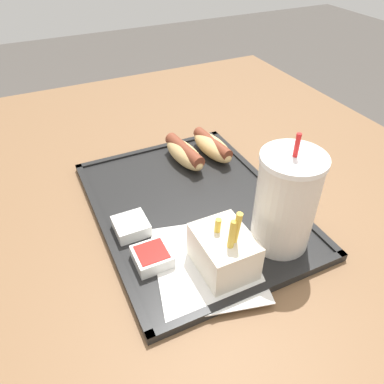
{
  "coord_description": "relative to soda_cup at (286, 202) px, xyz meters",
  "views": [
    {
      "loc": [
        0.42,
        -0.24,
        1.19
      ],
      "look_at": [
        -0.04,
        -0.02,
        0.78
      ],
      "focal_mm": 35.0,
      "sensor_mm": 36.0,
      "label": 1
    }
  ],
  "objects": [
    {
      "name": "dining_table",
      "position": [
        -0.09,
        -0.07,
        -0.46
      ],
      "size": [
        1.43,
        1.09,
        0.74
      ],
      "color": "brown",
      "rests_on": "ground_plane"
    },
    {
      "name": "food_tray",
      "position": [
        -0.14,
        -0.09,
        -0.09
      ],
      "size": [
        0.43,
        0.33,
        0.01
      ],
      "color": "black",
      "rests_on": "dining_table"
    },
    {
      "name": "paper_napkin",
      "position": [
        -0.01,
        -0.13,
        -0.08
      ],
      "size": [
        0.21,
        0.19,
        0.0
      ],
      "color": "white",
      "rests_on": "food_tray"
    },
    {
      "name": "soda_cup",
      "position": [
        0.0,
        0.0,
        0.0
      ],
      "size": [
        0.1,
        0.1,
        0.2
      ],
      "color": "silver",
      "rests_on": "food_tray"
    },
    {
      "name": "hot_dog_far",
      "position": [
        -0.27,
        0.02,
        -0.06
      ],
      "size": [
        0.13,
        0.06,
        0.04
      ],
      "color": "#DBB270",
      "rests_on": "food_tray"
    },
    {
      "name": "hot_dog_near",
      "position": [
        -0.27,
        -0.04,
        -0.06
      ],
      "size": [
        0.13,
        0.06,
        0.04
      ],
      "color": "#DBB270",
      "rests_on": "food_tray"
    },
    {
      "name": "fries_carton",
      "position": [
        0.01,
        -0.11,
        -0.05
      ],
      "size": [
        0.09,
        0.07,
        0.12
      ],
      "color": "silver",
      "rests_on": "food_tray"
    },
    {
      "name": "sauce_cup_mayo",
      "position": [
        -0.12,
        -0.21,
        -0.07
      ],
      "size": [
        0.05,
        0.05,
        0.02
      ],
      "color": "silver",
      "rests_on": "food_tray"
    },
    {
      "name": "sauce_cup_ketchup",
      "position": [
        -0.04,
        -0.2,
        -0.07
      ],
      "size": [
        0.05,
        0.05,
        0.02
      ],
      "color": "silver",
      "rests_on": "food_tray"
    }
  ]
}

